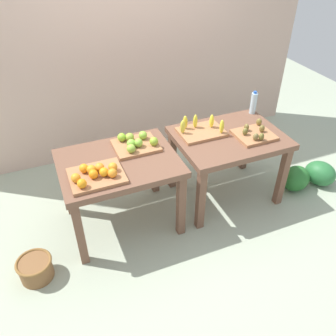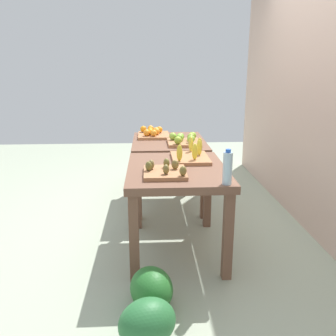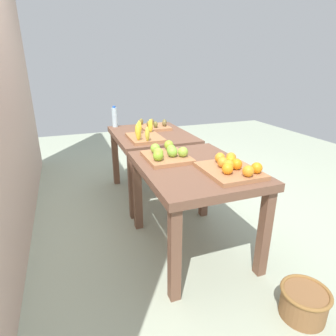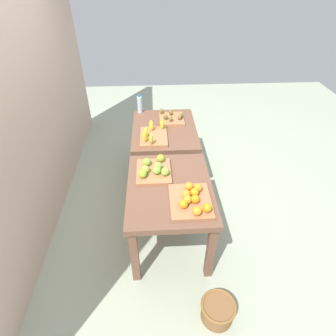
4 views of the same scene
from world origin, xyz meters
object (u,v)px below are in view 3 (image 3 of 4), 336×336
(water_bottle, at_px, (115,117))
(orange_bin, at_px, (231,168))
(display_table_left, at_px, (194,178))
(banana_crate, at_px, (144,136))
(display_table_right, at_px, (151,142))
(wicker_basket, at_px, (304,302))
(apple_bin, at_px, (167,154))
(kiwi_bin, at_px, (154,126))
(watermelon_pile, at_px, (149,158))

(water_bottle, bearing_deg, orange_bin, -164.92)
(display_table_left, bearing_deg, banana_crate, 9.26)
(display_table_right, height_order, water_bottle, water_bottle)
(banana_crate, relative_size, wicker_basket, 1.50)
(orange_bin, height_order, apple_bin, apple_bin)
(kiwi_bin, xyz_separation_m, wicker_basket, (-2.19, -0.24, -0.67))
(display_table_left, xyz_separation_m, water_bottle, (1.58, 0.31, 0.23))
(display_table_left, relative_size, wicker_basket, 3.53)
(orange_bin, relative_size, wicker_basket, 1.50)
(kiwi_bin, height_order, watermelon_pile, kiwi_bin)
(kiwi_bin, height_order, wicker_basket, kiwi_bin)
(kiwi_bin, bearing_deg, water_bottle, 58.67)
(wicker_basket, bearing_deg, kiwi_bin, 6.36)
(apple_bin, relative_size, water_bottle, 1.63)
(display_table_right, relative_size, water_bottle, 4.16)
(water_bottle, xyz_separation_m, watermelon_pile, (0.47, -0.55, -0.72))
(kiwi_bin, bearing_deg, apple_bin, 167.27)
(display_table_right, distance_m, kiwi_bin, 0.27)
(water_bottle, relative_size, wicker_basket, 0.85)
(apple_bin, height_order, watermelon_pile, apple_bin)
(watermelon_pile, bearing_deg, orange_bin, 178.48)
(display_table_right, height_order, apple_bin, apple_bin)
(kiwi_bin, bearing_deg, orange_bin, -177.46)
(orange_bin, bearing_deg, watermelon_pile, -1.52)
(orange_bin, relative_size, banana_crate, 1.00)
(banana_crate, xyz_separation_m, wicker_basket, (-1.74, -0.49, -0.67))
(display_table_right, relative_size, wicker_basket, 3.53)
(wicker_basket, bearing_deg, water_bottle, 15.18)
(display_table_left, bearing_deg, wicker_basket, -157.96)
(display_table_right, xyz_separation_m, banana_crate, (-0.24, 0.14, 0.15))
(banana_crate, distance_m, water_bottle, 0.73)
(apple_bin, distance_m, banana_crate, 0.67)
(water_bottle, bearing_deg, banana_crate, -166.37)
(apple_bin, distance_m, watermelon_pile, 1.99)
(banana_crate, xyz_separation_m, watermelon_pile, (1.17, -0.38, -0.64))
(banana_crate, xyz_separation_m, kiwi_bin, (0.45, -0.25, -0.01))
(display_table_left, bearing_deg, kiwi_bin, -4.56)
(kiwi_bin, distance_m, wicker_basket, 2.30)
(display_table_right, bearing_deg, water_bottle, 34.20)
(orange_bin, relative_size, apple_bin, 1.09)
(wicker_basket, bearing_deg, apple_bin, 24.73)
(orange_bin, bearing_deg, wicker_basket, -164.54)
(watermelon_pile, bearing_deg, display_table_right, 165.85)
(apple_bin, height_order, banana_crate, banana_crate)
(banana_crate, relative_size, kiwi_bin, 1.23)
(display_table_left, xyz_separation_m, wicker_basket, (-0.86, -0.35, -0.53))
(display_table_right, distance_m, water_bottle, 0.60)
(display_table_left, distance_m, watermelon_pile, 2.13)
(water_bottle, height_order, watermelon_pile, water_bottle)
(apple_bin, relative_size, wicker_basket, 1.38)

